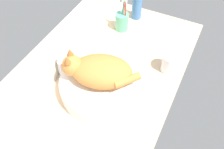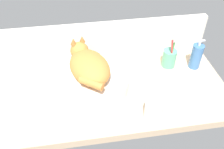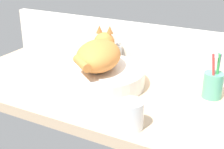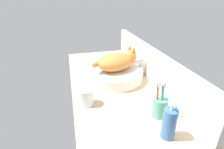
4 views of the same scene
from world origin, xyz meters
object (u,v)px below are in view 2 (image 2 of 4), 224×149
sink_basin (91,82)px  soap_dispenser (196,56)px  water_glass (153,111)px  cat (88,65)px  toothbrush_cup (169,58)px  faucet (85,53)px

sink_basin → soap_dispenser: 55.93cm
soap_dispenser → water_glass: 42.90cm
cat → toothbrush_cup: (42.78, 8.97, -7.57)cm
sink_basin → water_glass: (24.37, -22.37, 0.33)cm
faucet → toothbrush_cup: size_ratio=0.73×
faucet → water_glass: bearing=-57.6°
faucet → toothbrush_cup: toothbrush_cup is taller
cat → faucet: size_ratio=2.32×
sink_basin → water_glass: size_ratio=4.05×
sink_basin → cat: cat is taller
faucet → cat: bearing=-87.3°
cat → sink_basin: bearing=-68.4°
cat → water_glass: bearing=-43.5°
toothbrush_cup → water_glass: size_ratio=2.08×
sink_basin → cat: size_ratio=1.15×
cat → faucet: bearing=92.7°
soap_dispenser → toothbrush_cup: (-13.10, 3.11, -1.63)cm
sink_basin → faucet: (-1.30, 18.02, 3.77)cm
soap_dispenser → water_glass: bearing=-136.4°
cat → water_glass: cat is taller
sink_basin → faucet: faucet is taller
cat → soap_dispenser: 56.50cm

